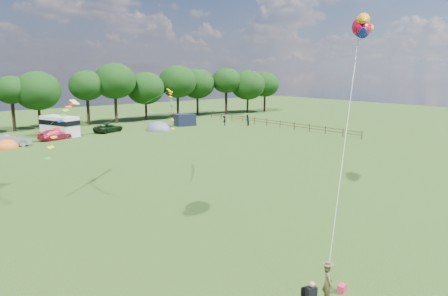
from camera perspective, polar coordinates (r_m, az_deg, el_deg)
ground_plane at (r=25.85m, az=11.51°, el=-11.29°), size 180.00×180.00×0.00m
tree_line at (r=74.10m, az=-20.39°, el=7.40°), size 102.98×10.98×10.27m
fence at (r=71.47m, az=6.47°, el=3.35°), size 0.12×33.12×1.20m
car_b at (r=58.70m, az=-26.22°, el=0.84°), size 4.48×2.05×1.53m
car_c at (r=62.45m, az=-21.20°, el=1.65°), size 4.82×3.03×1.34m
car_d at (r=67.15m, az=-14.85°, el=2.56°), size 5.20×3.65×1.30m
campervan_c at (r=65.22m, az=-20.69°, el=2.78°), size 4.18×6.22×2.81m
tent_orange at (r=58.58m, az=-26.57°, el=0.06°), size 2.89×3.17×2.26m
tent_greyblue at (r=67.49m, az=-8.56°, el=2.30°), size 3.69×4.04×2.74m
awning_navy at (r=72.58m, az=-5.15°, el=3.69°), size 3.50×3.05×1.91m
kite_flyer at (r=19.22m, az=13.36°, el=-16.77°), size 0.64×0.68×1.57m
camp_chair at (r=18.20m, az=11.26°, el=-18.23°), size 0.66×0.67×1.36m
kite_bag at (r=20.34m, az=15.17°, el=-17.25°), size 0.49×0.38×0.31m
fish_kite at (r=30.97m, az=17.56°, el=14.88°), size 3.50×3.09×1.99m
streamer_kite_b at (r=35.49m, az=-20.18°, el=3.61°), size 4.37×4.70×3.82m
streamer_kite_c at (r=35.26m, az=-6.95°, el=6.06°), size 3.08×4.89×2.77m
walker_a at (r=72.33m, az=3.05°, el=3.65°), size 1.03×0.94×1.81m
walker_b at (r=72.48m, az=0.04°, el=3.61°), size 1.16×0.95×1.64m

